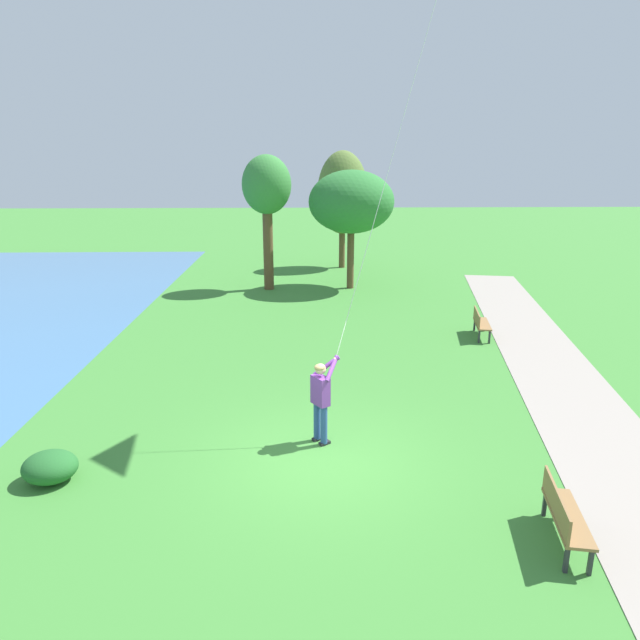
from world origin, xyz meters
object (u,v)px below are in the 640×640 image
person_kite_flyer (321,395)px  tree_treeline_right (267,189)px  park_bench_far_walkway (480,322)px  lakeside_shrub (50,467)px  tree_lakeside_far (343,193)px  tree_treeline_left (351,202)px  park_bench_near_walkway (563,513)px

person_kite_flyer → tree_treeline_right: bearing=97.4°
park_bench_far_walkway → lakeside_shrub: park_bench_far_walkway is taller
tree_lakeside_far → lakeside_shrub: (-6.73, -20.96, -3.66)m
tree_lakeside_far → lakeside_shrub: 22.31m
tree_treeline_right → tree_lakeside_far: bearing=54.9°
tree_treeline_left → park_bench_near_walkway: bearing=-84.4°
person_kite_flyer → tree_treeline_right: size_ratio=0.31×
person_kite_flyer → park_bench_far_walkway: 8.92m
lakeside_shrub → park_bench_near_walkway: bearing=-13.1°
tree_treeline_left → park_bench_far_walkway: bearing=-64.0°
park_bench_far_walkway → tree_treeline_left: bearing=116.0°
tree_lakeside_far → tree_treeline_right: bearing=-125.1°
person_kite_flyer → lakeside_shrub: (-4.96, -1.31, -0.76)m
person_kite_flyer → park_bench_near_walkway: size_ratio=1.17×
person_kite_flyer → tree_treeline_left: size_ratio=0.35×
person_kite_flyer → tree_treeline_left: bearing=82.9°
tree_treeline_right → park_bench_far_walkway: bearing=-45.3°
park_bench_near_walkway → park_bench_far_walkway: (1.92, 10.32, 0.00)m
park_bench_near_walkway → tree_treeline_right: bearing=107.0°
park_bench_near_walkway → tree_treeline_left: (-1.73, 17.81, 3.33)m
park_bench_near_walkway → lakeside_shrub: park_bench_near_walkway is taller
tree_treeline_left → lakeside_shrub: tree_treeline_left is taller
park_bench_near_walkway → tree_treeline_right: tree_treeline_right is taller
tree_treeline_left → tree_lakeside_far: 5.12m
person_kite_flyer → park_bench_far_walkway: (5.46, 7.04, -0.54)m
tree_lakeside_far → lakeside_shrub: bearing=-107.8°
person_kite_flyer → tree_treeline_left: tree_treeline_left is taller
person_kite_flyer → tree_treeline_right: (-1.88, 14.45, 3.39)m
person_kite_flyer → park_bench_near_walkway: 4.86m
park_bench_near_walkway → park_bench_far_walkway: same height
tree_lakeside_far → lakeside_shrub: tree_lakeside_far is taller
park_bench_near_walkway → park_bench_far_walkway: bearing=79.5°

